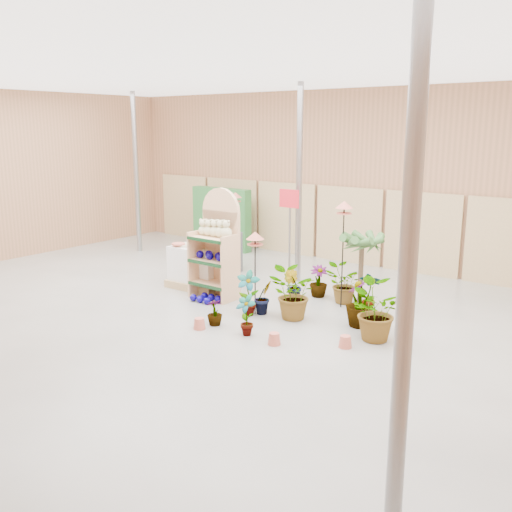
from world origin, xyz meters
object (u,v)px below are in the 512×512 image
(pallet_stack, at_px, (202,266))
(bird_table_front, at_px, (255,238))
(potted_plant_2, at_px, (291,294))
(display_shelf, at_px, (218,248))

(pallet_stack, xyz_separation_m, bird_table_front, (2.15, -0.83, 1.02))
(bird_table_front, xyz_separation_m, potted_plant_2, (0.71, 0.17, -1.00))
(bird_table_front, bearing_deg, pallet_stack, 158.85)
(bird_table_front, bearing_deg, display_shelf, 160.42)
(potted_plant_2, bearing_deg, bird_table_front, -166.61)
(display_shelf, relative_size, bird_table_front, 1.43)
(pallet_stack, bearing_deg, potted_plant_2, -14.88)
(pallet_stack, height_order, bird_table_front, bird_table_front)
(pallet_stack, relative_size, potted_plant_2, 1.39)
(bird_table_front, height_order, potted_plant_2, bird_table_front)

